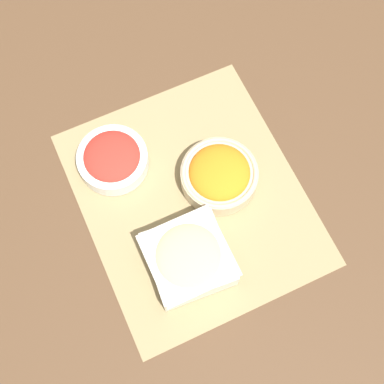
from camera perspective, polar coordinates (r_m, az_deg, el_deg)
ground_plane at (r=0.99m, az=-0.00°, el=-0.69°), size 3.00×3.00×0.00m
placemat at (r=0.99m, az=-0.00°, el=-0.65°), size 0.46×0.39×0.00m
carrot_bowl at (r=0.97m, az=2.92°, el=1.86°), size 0.14×0.14×0.06m
cucumber_bowl at (r=0.92m, az=-0.39°, el=-7.07°), size 0.14×0.14×0.07m
tomato_bowl at (r=1.00m, az=-8.48°, el=3.56°), size 0.13×0.13×0.05m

